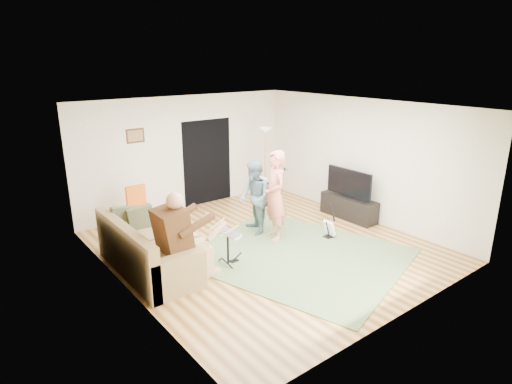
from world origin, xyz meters
TOP-DOWN VIEW (x-y plane):
  - floor at (0.00, 0.00)m, footprint 6.00×6.00m
  - walls at (0.00, 0.00)m, footprint 5.50×6.00m
  - ceiling at (0.00, 0.00)m, footprint 6.00×6.00m
  - window_blinds at (-2.74, 0.20)m, footprint 0.00×2.05m
  - doorway at (0.55, 2.99)m, footprint 2.10×0.00m
  - picture_frame at (-1.25, 2.99)m, footprint 0.42×0.03m
  - area_rug at (0.22, -0.68)m, footprint 4.08×4.41m
  - sofa at (-2.30, 0.48)m, footprint 0.94×2.29m
  - drummer at (-1.85, -0.17)m, footprint 1.00×0.56m
  - drum_kit at (-1.00, -0.17)m, footprint 0.35×0.63m
  - singer at (0.41, 0.22)m, footprint 0.63×0.77m
  - microphone at (0.61, 0.22)m, footprint 0.06×0.06m
  - guitarist at (0.25, 0.69)m, footprint 0.79×0.90m
  - guitar_held at (0.45, 0.69)m, footprint 0.13×0.60m
  - guitar_spare at (1.30, -0.46)m, footprint 0.26×0.23m
  - torchiere_lamp at (1.59, 1.97)m, footprint 0.35×0.35m
  - dining_chair at (-1.65, 2.08)m, footprint 0.44×0.46m
  - tv_cabinet at (2.50, 0.06)m, footprint 0.40×1.40m
  - television at (2.45, 0.06)m, footprint 0.06×1.21m

SIDE VIEW (x-z plane):
  - floor at x=0.00m, z-range 0.00..0.00m
  - area_rug at x=0.22m, z-range 0.00..0.02m
  - guitar_spare at x=1.30m, z-range -0.16..0.57m
  - tv_cabinet at x=2.50m, z-range 0.00..0.50m
  - drum_kit at x=-1.00m, z-range -0.04..0.61m
  - sofa at x=-2.30m, z-range -0.16..0.77m
  - dining_chair at x=-1.65m, z-range -0.15..0.87m
  - drummer at x=-1.85m, z-range -0.17..1.36m
  - guitarist at x=0.25m, z-range 0.00..1.55m
  - television at x=2.45m, z-range 0.54..1.16m
  - singer at x=0.41m, z-range 0.00..1.82m
  - doorway at x=0.55m, z-range 0.00..2.10m
  - guitar_held at x=0.45m, z-range 0.92..1.18m
  - torchiere_lamp at x=1.59m, z-range 0.36..2.29m
  - walls at x=0.00m, z-range 0.00..2.70m
  - microphone at x=0.61m, z-range 1.24..1.48m
  - window_blinds at x=-2.74m, z-range 0.53..2.58m
  - picture_frame at x=-1.25m, z-range 1.74..2.06m
  - ceiling at x=0.00m, z-range 2.70..2.70m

